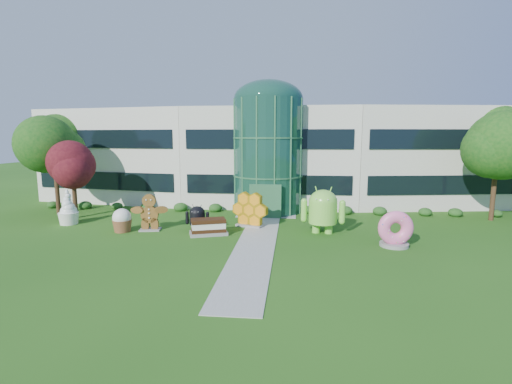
# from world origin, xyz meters

# --- Properties ---
(ground) EXTENTS (140.00, 140.00, 0.00)m
(ground) POSITION_xyz_m (0.00, 0.00, 0.00)
(ground) COLOR #215114
(ground) RESTS_ON ground
(building) EXTENTS (46.00, 15.00, 9.30)m
(building) POSITION_xyz_m (0.00, 18.00, 4.65)
(building) COLOR beige
(building) RESTS_ON ground
(atrium) EXTENTS (6.00, 6.00, 9.80)m
(atrium) POSITION_xyz_m (0.00, 12.00, 4.90)
(atrium) COLOR #194738
(atrium) RESTS_ON ground
(walkway) EXTENTS (2.40, 20.00, 0.04)m
(walkway) POSITION_xyz_m (0.00, 2.00, 0.02)
(walkway) COLOR #9E9E93
(walkway) RESTS_ON ground
(tree_red) EXTENTS (4.00, 4.00, 6.00)m
(tree_red) POSITION_xyz_m (-15.50, 7.50, 3.00)
(tree_red) COLOR #3F0C14
(tree_red) RESTS_ON ground
(trees_backdrop) EXTENTS (52.00, 8.00, 8.40)m
(trees_backdrop) POSITION_xyz_m (0.00, 13.00, 4.20)
(trees_backdrop) COLOR #114713
(trees_backdrop) RESTS_ON ground
(android_green) EXTENTS (3.44, 2.57, 3.56)m
(android_green) POSITION_xyz_m (4.30, 4.64, 1.78)
(android_green) COLOR #7DDA45
(android_green) RESTS_ON ground
(android_black) EXTENTS (1.81, 1.23, 2.04)m
(android_black) POSITION_xyz_m (-4.51, 4.54, 1.02)
(android_black) COLOR black
(android_black) RESTS_ON ground
(donut) EXTENTS (2.20, 1.14, 2.23)m
(donut) POSITION_xyz_m (8.42, 1.91, 1.12)
(donut) COLOR #EC5AA0
(donut) RESTS_ON ground
(gingerbread) EXTENTS (3.00, 1.54, 2.64)m
(gingerbread) POSITION_xyz_m (-7.87, 4.17, 1.32)
(gingerbread) COLOR brown
(gingerbread) RESTS_ON ground
(ice_cream_sandwich) EXTENTS (2.79, 2.02, 1.12)m
(ice_cream_sandwich) POSITION_xyz_m (-3.44, 3.38, 0.56)
(ice_cream_sandwich) COLOR black
(ice_cream_sandwich) RESTS_ON ground
(honeycomb) EXTENTS (3.14, 2.02, 2.32)m
(honeycomb) POSITION_xyz_m (-0.91, 6.02, 1.16)
(honeycomb) COLOR orange
(honeycomb) RESTS_ON ground
(froyo) EXTENTS (1.76, 1.76, 2.71)m
(froyo) POSITION_xyz_m (-14.76, 5.37, 1.36)
(froyo) COLOR white
(froyo) RESTS_ON ground
(cupcake) EXTENTS (1.83, 1.83, 1.66)m
(cupcake) POSITION_xyz_m (-9.65, 3.58, 0.83)
(cupcake) COLOR white
(cupcake) RESTS_ON ground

